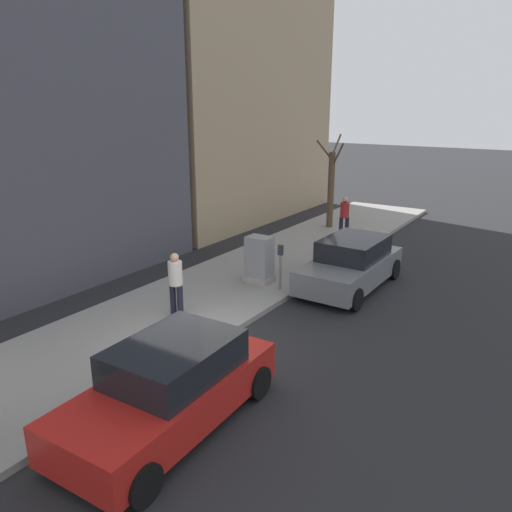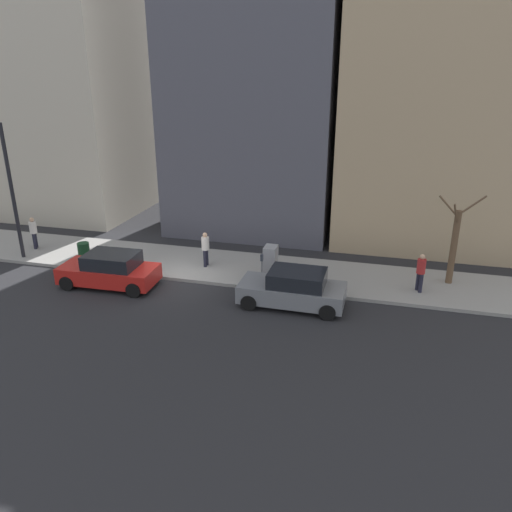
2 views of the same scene
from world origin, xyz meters
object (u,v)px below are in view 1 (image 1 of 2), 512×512
object	(u,v)px
pedestrian_near_meter	(345,215)
pedestrian_midblock	(176,280)
utility_box	(259,260)
parked_car_grey	(351,264)
bare_tree	(331,187)
parked_car_red	(170,387)
parking_meter	(280,262)

from	to	relation	value
pedestrian_near_meter	pedestrian_midblock	xyz separation A→B (m)	(0.39, 9.65, 0.00)
utility_box	pedestrian_near_meter	world-z (taller)	pedestrian_near_meter
parked_car_grey	bare_tree	bearing A→B (deg)	-59.25
bare_tree	pedestrian_midblock	bearing A→B (deg)	94.49
utility_box	parked_car_red	bearing A→B (deg)	110.45
parked_car_red	pedestrian_near_meter	distance (m)	13.26
parked_car_grey	pedestrian_midblock	size ratio (longest dim) A/B	2.54
parking_meter	utility_box	distance (m)	0.88
pedestrian_near_meter	bare_tree	bearing A→B (deg)	-73.88
parked_car_grey	bare_tree	xyz separation A→B (m)	(3.64, -6.24, 1.19)
parked_car_red	parking_meter	world-z (taller)	parked_car_red
parked_car_red	utility_box	size ratio (longest dim) A/B	2.98
utility_box	bare_tree	xyz separation A→B (m)	(1.30, -7.73, 1.08)
utility_box	parking_meter	bearing A→B (deg)	167.17
parked_car_red	utility_box	distance (m)	7.05
utility_box	pedestrian_near_meter	bearing A→B (deg)	-89.61
parked_car_grey	pedestrian_near_meter	distance (m)	5.49
bare_tree	parked_car_red	bearing A→B (deg)	104.71
bare_tree	pedestrian_midblock	size ratio (longest dim) A/B	2.39
parking_meter	pedestrian_near_meter	size ratio (longest dim) A/B	0.81
parking_meter	parked_car_grey	bearing A→B (deg)	-131.67
parked_car_red	utility_box	world-z (taller)	utility_box
parking_meter	parked_car_red	bearing A→B (deg)	104.13
pedestrian_near_meter	pedestrian_midblock	distance (m)	9.66
utility_box	bare_tree	bearing A→B (deg)	-80.46
parked_car_grey	parked_car_red	xyz separation A→B (m)	(-0.12, 8.09, 0.00)
utility_box	pedestrian_near_meter	size ratio (longest dim) A/B	0.86
utility_box	pedestrian_midblock	size ratio (longest dim) A/B	0.86
parked_car_grey	pedestrian_midblock	world-z (taller)	pedestrian_midblock
parked_car_red	pedestrian_midblock	distance (m)	4.46
parking_meter	bare_tree	bearing A→B (deg)	-74.82
utility_box	pedestrian_near_meter	distance (m)	6.42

